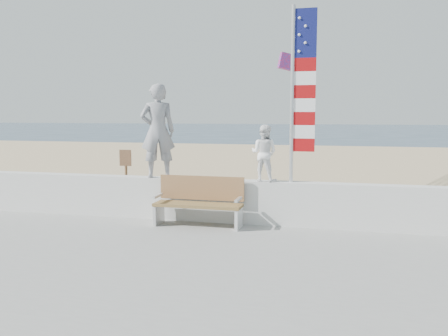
{
  "coord_description": "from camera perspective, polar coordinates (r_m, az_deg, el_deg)",
  "views": [
    {
      "loc": [
        2.57,
        -7.59,
        2.45
      ],
      "look_at": [
        0.2,
        1.8,
        1.35
      ],
      "focal_mm": 38.0,
      "sensor_mm": 36.0,
      "label": 1
    }
  ],
  "objects": [
    {
      "name": "flag",
      "position": [
        9.64,
        8.98,
        9.63
      ],
      "size": [
        0.5,
        0.08,
        3.5
      ],
      "color": "silver",
      "rests_on": "seawall"
    },
    {
      "name": "sign",
      "position": [
        12.54,
        -11.71,
        -0.55
      ],
      "size": [
        0.32,
        0.07,
        1.46
      ],
      "color": "brown",
      "rests_on": "sand"
    },
    {
      "name": "child",
      "position": [
        9.75,
        4.84,
        1.81
      ],
      "size": [
        0.64,
        0.55,
        1.16
      ],
      "primitive_type": "imported",
      "rotation": [
        0.0,
        0.0,
        2.93
      ],
      "color": "white",
      "rests_on": "seawall"
    },
    {
      "name": "seawall",
      "position": [
        10.09,
        -0.82,
        -3.91
      ],
      "size": [
        30.0,
        0.35,
        0.9
      ],
      "primitive_type": "cube",
      "color": "silver",
      "rests_on": "boardwalk"
    },
    {
      "name": "adult",
      "position": [
        10.36,
        -7.98,
        4.44
      ],
      "size": [
        0.87,
        0.75,
        2.03
      ],
      "primitive_type": "imported",
      "rotation": [
        0.0,
        0.0,
        3.57
      ],
      "color": "gray",
      "rests_on": "seawall"
    },
    {
      "name": "sand",
      "position": [
        16.96,
        5.32,
        -1.71
      ],
      "size": [
        90.0,
        40.0,
        0.08
      ],
      "primitive_type": "cube",
      "color": "tan",
      "rests_on": "ground"
    },
    {
      "name": "bench",
      "position": [
        9.72,
        -3.0,
        -3.96
      ],
      "size": [
        1.8,
        0.57,
        1.0
      ],
      "color": "olive",
      "rests_on": "boardwalk"
    },
    {
      "name": "ground",
      "position": [
        8.38,
        -4.42,
        -10.54
      ],
      "size": [
        220.0,
        220.0,
        0.0
      ],
      "primitive_type": "plane",
      "color": "#2A3F54",
      "rests_on": "ground"
    },
    {
      "name": "parafoil_kite",
      "position": [
        13.49,
        8.4,
        12.34
      ],
      "size": [
        0.87,
        0.52,
        0.58
      ],
      "color": "red",
      "rests_on": "ground"
    }
  ]
}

